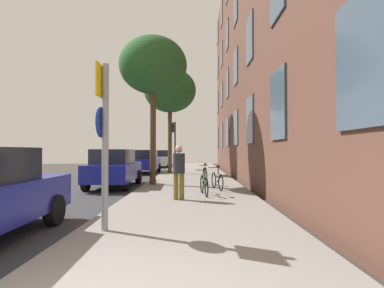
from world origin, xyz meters
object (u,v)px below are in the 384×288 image
Objects in this scene: sign_post at (104,132)px; tree_far at (170,91)px; traffic_light at (174,137)px; car_2 at (145,161)px; car_1 at (115,168)px; car_3 at (161,158)px; bicycle_0 at (204,184)px; bicycle_1 at (217,180)px; pedestrian_0 at (179,169)px; bicycle_2 at (205,176)px; tree_near at (153,66)px.

tree_far reaches higher than sign_post.
traffic_light is 0.90× the size of car_2.
car_2 is (0.04, 8.34, -0.00)m from car_1.
sign_post is at bearing -86.41° from car_3.
bicycle_1 reaches higher than bicycle_0.
car_2 is 8.34m from car_3.
pedestrian_0 is (1.20, 3.59, -0.87)m from sign_post.
car_3 is (0.23, 16.67, -0.00)m from car_1.
traffic_light is 12.44m from car_1.
sign_post reaches higher than car_3.
bicycle_2 is 9.22m from car_2.
bicycle_2 is (0.14, 3.11, 0.01)m from bicycle_0.
car_1 and car_3 have the same top height.
car_1 is (-2.97, 4.14, -0.20)m from pedestrian_0.
sign_post is 8.11m from bicycle_2.
traffic_light is 0.56× the size of tree_far.
bicycle_2 is (2.12, -12.20, -2.25)m from traffic_light.
tree_far is 4.33× the size of bicycle_2.
sign_post is 1.89× the size of bicycle_1.
tree_far is at bearing 106.08° from bicycle_1.
traffic_light is 5.12m from car_3.
sign_post is 14.96m from tree_far.
traffic_light is 0.59× the size of tree_near.
tree_near is at bearing 90.98° from sign_post.
tree_far is 8.44m from car_1.
traffic_light is 15.60m from bicycle_0.
tree_far reaches higher than pedestrian_0.
tree_near is at bearing -90.66° from traffic_light.
car_1 is 1.11× the size of car_3.
bicycle_0 is 1.59m from bicycle_1.
sign_post is at bearing -105.40° from bicycle_2.
traffic_light is at bearing -71.16° from car_3.
bicycle_2 is 0.40× the size of car_3.
car_3 is at bearing 102.33° from bicycle_2.
bicycle_1 is 4.61m from car_1.
bicycle_1 is (2.66, -1.78, -4.80)m from tree_near.
sign_post is 0.80× the size of traffic_light.
tree_near reaches higher than bicycle_2.
car_2 is at bearing 100.99° from tree_near.
sign_post is 6.75m from bicycle_1.
tree_near is at bearing 107.32° from pedestrian_0.
tree_far is 10.11m from bicycle_1.
pedestrian_0 reaches higher than car_1.
bicycle_2 is 0.37× the size of car_2.
sign_post reaches higher than car_2.
pedestrian_0 is (-0.92, -4.11, 0.56)m from bicycle_2.
tree_near reaches higher than sign_post.
bicycle_1 is (2.53, 6.09, -1.44)m from sign_post.
sign_post is 3.88m from pedestrian_0.
tree_near is 5.30m from bicycle_2.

